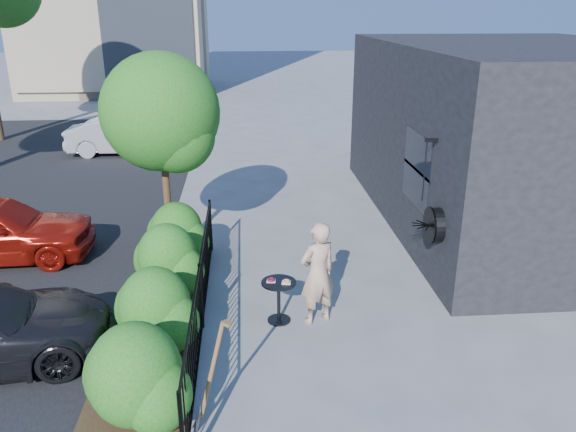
{
  "coord_description": "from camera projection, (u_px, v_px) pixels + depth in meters",
  "views": [
    {
      "loc": [
        -0.78,
        -7.72,
        4.7
      ],
      "look_at": [
        -0.03,
        1.67,
        1.2
      ],
      "focal_mm": 35.0,
      "sensor_mm": 36.0,
      "label": 1
    }
  ],
  "objects": [
    {
      "name": "shovel",
      "position": [
        209.0,
        382.0,
        6.48
      ],
      "size": [
        0.49,
        0.19,
        1.47
      ],
      "color": "brown",
      "rests_on": "ground"
    },
    {
      "name": "shrubs",
      "position": [
        162.0,
        286.0,
        8.6
      ],
      "size": [
        1.1,
        5.6,
        1.24
      ],
      "color": "#16631B",
      "rests_on": "ground"
    },
    {
      "name": "patio_tree",
      "position": [
        164.0,
        120.0,
        10.36
      ],
      "size": [
        2.2,
        2.2,
        3.94
      ],
      "color": "#3F2B19",
      "rests_on": "ground"
    },
    {
      "name": "cafe_table",
      "position": [
        279.0,
        294.0,
        8.81
      ],
      "size": [
        0.55,
        0.55,
        0.74
      ],
      "rotation": [
        0.0,
        0.0,
        -0.13
      ],
      "color": "black",
      "rests_on": "ground"
    },
    {
      "name": "ground",
      "position": [
        298.0,
        323.0,
        8.91
      ],
      "size": [
        120.0,
        120.0,
        0.0
      ],
      "primitive_type": "plane",
      "color": "gray",
      "rests_on": "ground"
    },
    {
      "name": "planting_bed",
      "position": [
        158.0,
        327.0,
        8.73
      ],
      "size": [
        1.3,
        6.0,
        0.08
      ],
      "primitive_type": "cube",
      "color": "#382616",
      "rests_on": "ground"
    },
    {
      "name": "car_silver",
      "position": [
        125.0,
        136.0,
        19.06
      ],
      "size": [
        3.82,
        1.34,
        1.26
      ],
      "primitive_type": "imported",
      "rotation": [
        0.0,
        0.0,
        1.57
      ],
      "color": "silver",
      "rests_on": "ground"
    },
    {
      "name": "woman",
      "position": [
        318.0,
        273.0,
        8.69
      ],
      "size": [
        0.73,
        0.62,
        1.68
      ],
      "primitive_type": "imported",
      "rotation": [
        0.0,
        0.0,
        3.58
      ],
      "color": "tan",
      "rests_on": "ground"
    },
    {
      "name": "fence",
      "position": [
        201.0,
        296.0,
        8.6
      ],
      "size": [
        0.05,
        6.05,
        1.1
      ],
      "color": "black",
      "rests_on": "ground"
    },
    {
      "name": "shop_building",
      "position": [
        519.0,
        134.0,
        12.83
      ],
      "size": [
        6.22,
        9.0,
        4.0
      ],
      "color": "black",
      "rests_on": "ground"
    }
  ]
}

